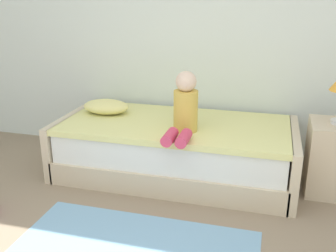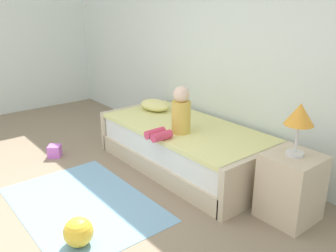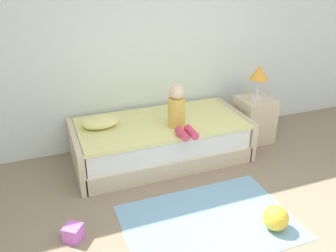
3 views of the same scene
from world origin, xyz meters
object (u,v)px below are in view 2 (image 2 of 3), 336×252
Objects in this scene: nightstand at (290,187)px; child_figure at (178,115)px; bed at (185,146)px; table_lamp at (300,117)px; toy_block at (55,151)px; pillow at (155,105)px; toy_ball at (78,232)px.

child_figure is (-1.22, -0.25, 0.40)m from nightstand.
nightstand is (1.35, 0.02, 0.05)m from bed.
table_lamp reaches higher than toy_block.
pillow reaches higher than toy_ball.
child_figure is 1.16× the size of pillow.
toy_block is at bearing -156.79° from table_lamp.
toy_ball is (-0.80, -1.61, -0.18)m from nightstand.
child_figure is 2.15× the size of toy_ball.
table_lamp reaches higher than bed.
toy_ball is (0.55, -1.59, -0.13)m from bed.
bed is 1.52m from table_lamp.
toy_block is (-0.50, -1.17, -0.49)m from pillow.
table_lamp is at bearing -2.14° from pillow.
table_lamp is at bearing 0.98° from bed.
pillow is at bearing 158.56° from child_figure.
nightstand is 1.18× the size of child_figure.
child_figure reaches higher than nightstand.
table_lamp is at bearing 11.66° from child_figure.
bed is at bearing -179.02° from table_lamp.
pillow is at bearing 171.92° from bed.
nightstand is 2.53× the size of toy_ball.
toy_ball is at bearing -70.98° from bed.
toy_block is (-2.56, -1.10, -0.86)m from table_lamp.
bed is 0.53m from child_figure.
toy_block is (-1.75, 0.51, -0.05)m from toy_ball.
toy_block is at bearing -147.74° from child_figure.
toy_ball is at bearing -53.42° from pillow.
table_lamp is 1.98m from toy_ball.
toy_ball is 1.63× the size of toy_block.
pillow is (-0.70, 0.10, 0.32)m from bed.
bed is 0.78m from pillow.
toy_block is (-1.21, -1.07, -0.17)m from bed.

